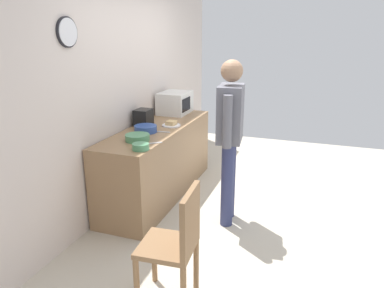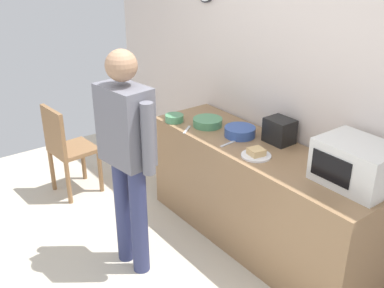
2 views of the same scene
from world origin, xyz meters
name	(u,v)px [view 2 (image 2 of 2)]	position (x,y,z in m)	size (l,w,h in m)	color
back_wall	(298,89)	(0.00, 1.60, 1.30)	(5.40, 0.13, 2.60)	silver
kitchen_counter	(257,196)	(0.00, 1.22, 0.44)	(2.15, 0.62, 0.89)	#93704C
microwave	(356,164)	(0.79, 1.31, 1.04)	(0.50, 0.39, 0.30)	silver
sandwich_plate	(256,154)	(0.09, 1.08, 0.91)	(0.23, 0.23, 0.07)	white
salad_bowl	(208,122)	(-0.61, 1.17, 0.92)	(0.26, 0.26, 0.07)	#4C8E60
cereal_bowl	(240,132)	(-0.27, 1.25, 0.93)	(0.26, 0.26, 0.08)	#33519E
mixing_bowl	(174,118)	(-0.87, 1.00, 0.92)	(0.17, 0.17, 0.06)	#4C8E60
toaster	(280,131)	(0.01, 1.42, 0.99)	(0.22, 0.18, 0.20)	black
fork_utensil	(228,144)	(-0.20, 1.06, 0.89)	(0.17, 0.02, 0.01)	silver
spoon_utensil	(187,130)	(-0.64, 0.97, 0.89)	(0.17, 0.02, 0.01)	silver
person_standing	(127,148)	(-0.36, 0.23, 1.02)	(0.59, 0.29, 1.74)	navy
wooden_chair	(66,146)	(-1.73, 0.28, 0.52)	(0.43, 0.43, 0.94)	olive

